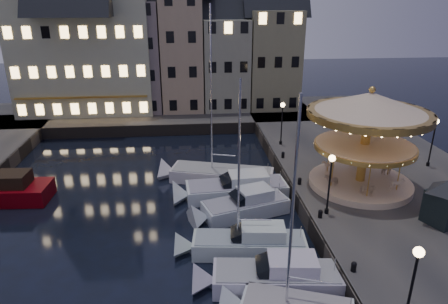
{
  "coord_description": "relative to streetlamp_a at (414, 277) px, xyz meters",
  "views": [
    {
      "loc": [
        -1.79,
        -21.57,
        14.71
      ],
      "look_at": [
        1.0,
        8.0,
        3.2
      ],
      "focal_mm": 32.0,
      "sensor_mm": 36.0,
      "label": 1
    }
  ],
  "objects": [
    {
      "name": "streetlamp_a",
      "position": [
        0.0,
        0.0,
        0.0
      ],
      "size": [
        0.44,
        0.44,
        4.17
      ],
      "color": "black",
      "rests_on": "quay_east"
    },
    {
      "name": "streetlamp_d",
      "position": [
        11.3,
        17.0,
        0.0
      ],
      "size": [
        0.44,
        0.44,
        4.17
      ],
      "color": "black",
      "rests_on": "quay_east"
    },
    {
      "name": "townhouse_nb",
      "position": [
        -21.25,
        39.0,
        4.26
      ],
      "size": [
        6.16,
        8.0,
        13.8
      ],
      "color": "slate",
      "rests_on": "quay_north"
    },
    {
      "name": "motorboat_b",
      "position": [
        -4.95,
        4.68,
        -3.38
      ],
      "size": [
        7.93,
        3.03,
        2.15
      ],
      "color": "silver",
      "rests_on": "ground"
    },
    {
      "name": "motorboat_f",
      "position": [
        -6.81,
        18.53,
        -3.49
      ],
      "size": [
        9.68,
        5.0,
        12.92
      ],
      "color": "silver",
      "rests_on": "ground"
    },
    {
      "name": "carousel",
      "position": [
        3.91,
        13.84,
        2.33
      ],
      "size": [
        8.75,
        8.75,
        7.66
      ],
      "color": "beige",
      "rests_on": "quay_east"
    },
    {
      "name": "ground",
      "position": [
        -7.2,
        9.0,
        -4.02
      ],
      "size": [
        160.0,
        160.0,
        0.0
      ],
      "primitive_type": "plane",
      "color": "black",
      "rests_on": "ground"
    },
    {
      "name": "bollard_d",
      "position": [
        -0.6,
        20.0,
        -2.41
      ],
      "size": [
        0.3,
        0.3,
        0.57
      ],
      "color": "black",
      "rests_on": "quay_east"
    },
    {
      "name": "quay_east",
      "position": [
        6.8,
        15.0,
        -3.37
      ],
      "size": [
        16.0,
        56.0,
        1.3
      ],
      "primitive_type": "cube",
      "color": "#474442",
      "rests_on": "ground"
    },
    {
      "name": "streetlamp_b",
      "position": [
        0.0,
        10.0,
        0.0
      ],
      "size": [
        0.44,
        0.44,
        4.17
      ],
      "color": "black",
      "rests_on": "quay_east"
    },
    {
      "name": "motorboat_c",
      "position": [
        -5.93,
        7.92,
        -3.34
      ],
      "size": [
        7.99,
        2.82,
        10.55
      ],
      "color": "silver",
      "rests_on": "ground"
    },
    {
      "name": "townhouse_nf",
      "position": [
        2.05,
        39.0,
        4.26
      ],
      "size": [
        6.82,
        8.0,
        13.8
      ],
      "color": "gray",
      "rests_on": "quay_north"
    },
    {
      "name": "quay_north",
      "position": [
        -15.2,
        37.0,
        -3.37
      ],
      "size": [
        44.0,
        12.0,
        1.3
      ],
      "primitive_type": "cube",
      "color": "#474442",
      "rests_on": "ground"
    },
    {
      "name": "quaywall_e",
      "position": [
        -1.2,
        15.0,
        -3.37
      ],
      "size": [
        0.15,
        44.0,
        1.3
      ],
      "primitive_type": "cube",
      "color": "#47423A",
      "rests_on": "ground"
    },
    {
      "name": "bollard_a",
      "position": [
        -0.6,
        4.0,
        -2.41
      ],
      "size": [
        0.3,
        0.3,
        0.57
      ],
      "color": "black",
      "rests_on": "quay_east"
    },
    {
      "name": "townhouse_na",
      "position": [
        -26.7,
        39.0,
        3.76
      ],
      "size": [
        5.5,
        8.0,
        12.8
      ],
      "color": "gray",
      "rests_on": "quay_north"
    },
    {
      "name": "townhouse_nc",
      "position": [
        -15.2,
        39.0,
        4.76
      ],
      "size": [
        6.82,
        8.0,
        14.8
      ],
      "color": "gray",
      "rests_on": "quay_north"
    },
    {
      "name": "hotel_corner",
      "position": [
        -21.2,
        39.0,
        5.76
      ],
      "size": [
        17.6,
        9.0,
        16.8
      ],
      "color": "beige",
      "rests_on": "quay_north"
    },
    {
      "name": "ticket_kiosk",
      "position": [
        6.82,
        8.13,
        -0.7
      ],
      "size": [
        2.9,
        2.9,
        3.39
      ],
      "color": "black",
      "rests_on": "quay_east"
    },
    {
      "name": "bollard_c",
      "position": [
        -0.6,
        14.5,
        -2.41
      ],
      "size": [
        0.3,
        0.3,
        0.57
      ],
      "color": "black",
      "rests_on": "quay_east"
    },
    {
      "name": "motorboat_e",
      "position": [
        -5.76,
        15.41,
        -3.37
      ],
      "size": [
        8.95,
        3.12,
        2.15
      ],
      "color": "silver",
      "rests_on": "ground"
    },
    {
      "name": "motorboat_d",
      "position": [
        -5.46,
        12.49,
        -3.38
      ],
      "size": [
        7.21,
        4.23,
        2.15
      ],
      "color": "silver",
      "rests_on": "ground"
    },
    {
      "name": "bollard_b",
      "position": [
        -0.6,
        9.5,
        -2.41
      ],
      "size": [
        0.3,
        0.3,
        0.57
      ],
      "color": "black",
      "rests_on": "quay_east"
    },
    {
      "name": "townhouse_ne",
      "position": [
        -4.0,
        39.0,
        3.76
      ],
      "size": [
        6.16,
        8.0,
        12.8
      ],
      "color": "gray",
      "rests_on": "quay_north"
    },
    {
      "name": "quaywall_n",
      "position": [
        -13.2,
        31.0,
        -3.37
      ],
      "size": [
        48.0,
        0.15,
        1.3
      ],
      "primitive_type": "cube",
      "color": "#47423A",
      "rests_on": "ground"
    },
    {
      "name": "townhouse_nd",
      "position": [
        -9.45,
        39.0,
        5.26
      ],
      "size": [
        5.5,
        8.0,
        15.8
      ],
      "color": "tan",
      "rests_on": "quay_north"
    },
    {
      "name": "streetlamp_c",
      "position": [
        0.0,
        23.5,
        0.0
      ],
      "size": [
        0.44,
        0.44,
        4.17
      ],
      "color": "black",
      "rests_on": "quay_east"
    }
  ]
}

